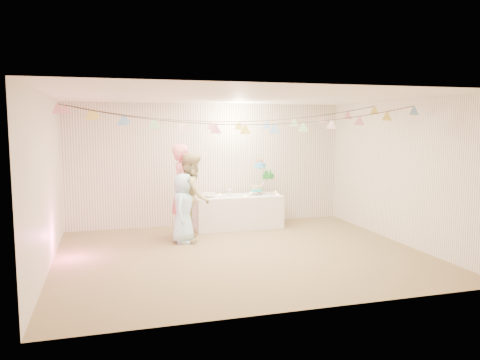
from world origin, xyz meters
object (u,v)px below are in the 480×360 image
object	(u,v)px
person_child	(183,208)
cake_stand	(262,175)
table	(238,211)
person_adult_a	(183,191)
person_adult_b	(193,197)

from	to	relation	value
person_child	cake_stand	bearing A→B (deg)	-37.38
cake_stand	person_child	distance (m)	2.15
cake_stand	table	bearing A→B (deg)	-174.81
person_adult_a	person_child	world-z (taller)	person_adult_a
table	person_child	distance (m)	1.63
person_adult_b	table	bearing A→B (deg)	-42.91
cake_stand	person_adult_a	world-z (taller)	person_adult_a
table	cake_stand	xyz separation A→B (m)	(0.55, 0.05, 0.76)
table	cake_stand	size ratio (longest dim) A/B	2.62
person_adult_a	cake_stand	bearing A→B (deg)	-69.30
person_adult_b	person_child	world-z (taller)	person_adult_b
table	person_adult_b	world-z (taller)	person_adult_b
person_adult_a	person_adult_b	xyz separation A→B (m)	(0.14, -0.23, -0.08)
table	cake_stand	world-z (taller)	cake_stand
table	person_adult_b	distance (m)	1.42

